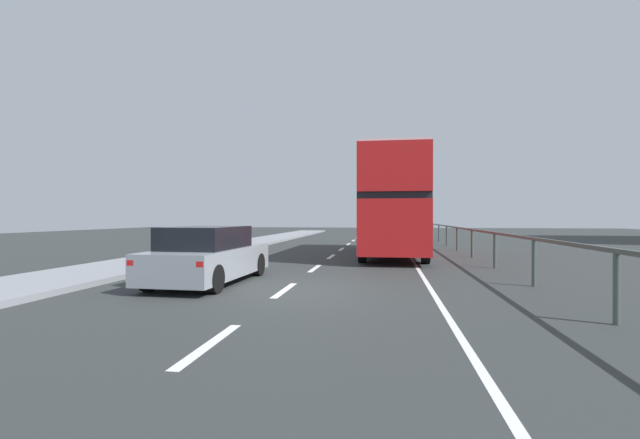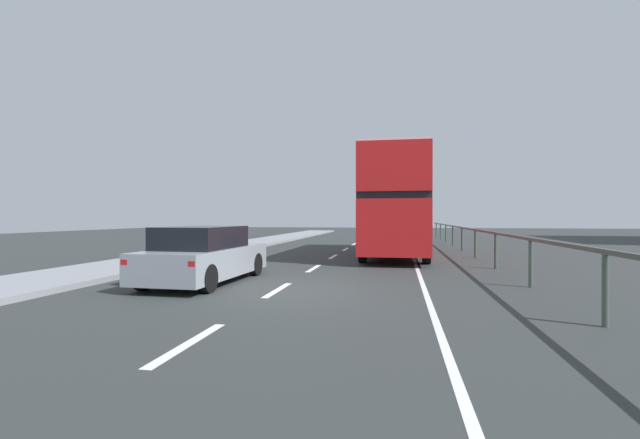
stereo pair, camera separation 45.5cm
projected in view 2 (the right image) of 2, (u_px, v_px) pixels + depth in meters
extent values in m
cube|color=#2E3233|center=(279.00, 292.00, 10.10)|extent=(73.69, 120.00, 0.10)
cube|color=gray|center=(50.00, 280.00, 11.19)|extent=(2.89, 80.00, 0.14)
cube|color=silver|center=(189.00, 343.00, 5.78)|extent=(0.16, 2.05, 0.01)
cube|color=silver|center=(278.00, 290.00, 10.01)|extent=(0.16, 2.05, 0.01)
cube|color=silver|center=(314.00, 268.00, 14.23)|extent=(0.16, 2.05, 0.01)
cube|color=silver|center=(333.00, 257.00, 18.46)|extent=(0.16, 2.05, 0.01)
cube|color=silver|center=(345.00, 249.00, 22.68)|extent=(0.16, 2.05, 0.01)
cube|color=silver|center=(354.00, 244.00, 26.91)|extent=(0.16, 2.05, 0.01)
cube|color=silver|center=(360.00, 241.00, 31.14)|extent=(0.16, 2.05, 0.01)
cube|color=silver|center=(365.00, 238.00, 35.36)|extent=(0.16, 2.05, 0.01)
cube|color=silver|center=(368.00, 236.00, 39.59)|extent=(0.16, 2.05, 0.01)
cube|color=silver|center=(413.00, 257.00, 18.36)|extent=(0.12, 46.00, 0.01)
cube|color=#425047|center=(475.00, 230.00, 17.90)|extent=(0.08, 42.00, 0.08)
cylinder|color=#425047|center=(605.00, 289.00, 6.63)|extent=(0.10, 0.10, 1.15)
cylinder|color=#425047|center=(531.00, 263.00, 10.39)|extent=(0.10, 0.10, 1.15)
cylinder|color=#425047|center=(496.00, 251.00, 14.15)|extent=(0.10, 0.10, 1.15)
cylinder|color=#425047|center=(475.00, 244.00, 17.90)|extent=(0.10, 0.10, 1.15)
cylinder|color=#425047|center=(462.00, 239.00, 21.66)|extent=(0.10, 0.10, 1.15)
cylinder|color=#425047|center=(453.00, 236.00, 25.42)|extent=(0.10, 0.10, 1.15)
cylinder|color=#425047|center=(446.00, 234.00, 29.17)|extent=(0.10, 0.10, 1.15)
cylinder|color=#425047|center=(441.00, 232.00, 32.93)|extent=(0.10, 0.10, 1.15)
cylinder|color=#425047|center=(436.00, 230.00, 36.69)|extent=(0.10, 0.10, 1.15)
cube|color=#B31718|center=(395.00, 225.00, 19.19)|extent=(2.49, 10.09, 1.95)
cube|color=black|center=(395.00, 200.00, 19.18)|extent=(2.51, 9.68, 0.24)
cube|color=#B31718|center=(395.00, 179.00, 19.17)|extent=(2.49, 10.09, 1.67)
cube|color=silver|center=(395.00, 159.00, 19.17)|extent=(2.44, 9.88, 0.10)
cube|color=black|center=(396.00, 222.00, 24.13)|extent=(2.23, 0.04, 1.36)
cube|color=yellow|center=(396.00, 179.00, 24.11)|extent=(1.49, 0.04, 0.28)
cylinder|color=black|center=(374.00, 239.00, 22.97)|extent=(0.28, 1.00, 1.00)
cylinder|color=black|center=(418.00, 240.00, 22.57)|extent=(0.28, 1.00, 1.00)
cylinder|color=black|center=(363.00, 249.00, 16.00)|extent=(0.28, 1.00, 1.00)
cylinder|color=black|center=(426.00, 250.00, 15.60)|extent=(0.28, 1.00, 1.00)
cube|color=gray|center=(206.00, 261.00, 11.24)|extent=(1.91, 4.42, 0.71)
cube|color=black|center=(202.00, 237.00, 11.02)|extent=(1.63, 2.45, 0.55)
cube|color=red|center=(125.00, 262.00, 9.29)|extent=(0.16, 0.07, 0.12)
cube|color=red|center=(192.00, 264.00, 8.96)|extent=(0.16, 0.07, 0.12)
cylinder|color=black|center=(204.00, 263.00, 12.86)|extent=(0.22, 0.65, 0.64)
cylinder|color=black|center=(256.00, 264.00, 12.52)|extent=(0.22, 0.65, 0.64)
cylinder|color=black|center=(143.00, 276.00, 9.96)|extent=(0.22, 0.65, 0.64)
cylinder|color=black|center=(208.00, 279.00, 9.62)|extent=(0.22, 0.65, 0.64)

